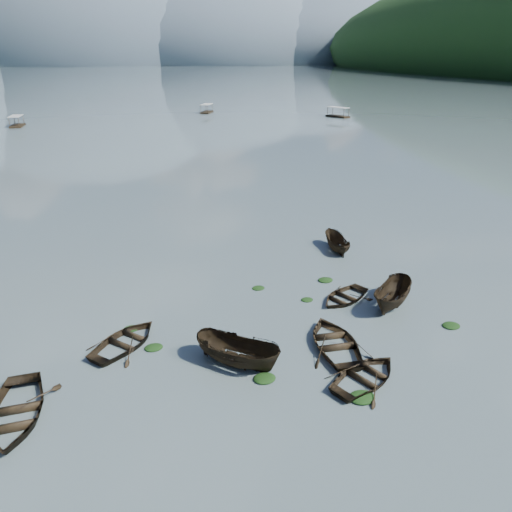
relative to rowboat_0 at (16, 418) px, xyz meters
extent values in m
plane|color=#4D5E61|center=(13.43, -2.24, 0.00)|extent=(2400.00, 2400.00, 0.00)
ellipsoid|color=#475666|center=(-46.57, 897.76, 0.00)|extent=(520.00, 520.00, 340.00)
ellipsoid|color=#475666|center=(153.43, 897.76, 0.00)|extent=(520.00, 520.00, 260.00)
ellipsoid|color=#475666|center=(333.43, 897.76, 0.00)|extent=(520.00, 520.00, 220.00)
imported|color=black|center=(0.00, 0.00, 0.00)|extent=(3.67, 5.06, 1.03)
imported|color=black|center=(4.68, 4.37, 0.00)|extent=(5.24, 5.23, 0.89)
imported|color=black|center=(10.19, 1.14, 0.00)|extent=(4.72, 4.45, 1.82)
imported|color=black|center=(15.61, 1.29, 0.00)|extent=(3.68, 4.96, 0.99)
imported|color=black|center=(15.91, -1.66, 0.00)|extent=(5.08, 4.55, 0.87)
imported|color=black|center=(20.86, 4.45, 0.00)|extent=(4.56, 4.33, 1.77)
imported|color=black|center=(18.30, 5.96, 0.00)|extent=(4.71, 4.27, 0.80)
imported|color=black|center=(21.16, 13.62, 0.00)|extent=(1.67, 3.87, 1.46)
ellipsoid|color=black|center=(11.19, -0.33, 0.00)|extent=(1.10, 0.90, 0.24)
ellipsoid|color=black|center=(6.12, 3.68, 0.00)|extent=(0.99, 0.79, 0.22)
ellipsoid|color=black|center=(15.14, -2.78, 0.00)|extent=(1.24, 1.00, 0.27)
ellipsoid|color=black|center=(15.97, 6.49, 0.00)|extent=(0.78, 0.66, 0.17)
ellipsoid|color=black|center=(22.97, 1.44, 0.00)|extent=(1.06, 0.84, 0.22)
ellipsoid|color=black|center=(4.97, 5.90, 0.00)|extent=(0.92, 0.75, 0.20)
ellipsoid|color=black|center=(13.35, 8.84, 0.00)|extent=(0.86, 0.72, 0.18)
ellipsoid|color=black|center=(18.19, 8.75, 0.00)|extent=(1.05, 0.84, 0.23)
camera|label=1|loc=(6.20, -17.46, 14.48)|focal=32.00mm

